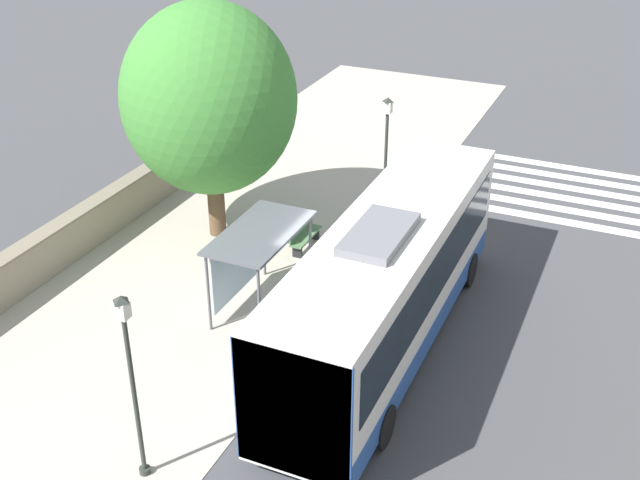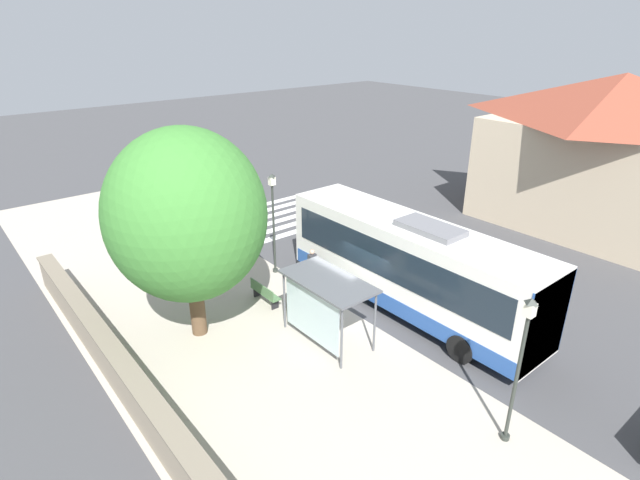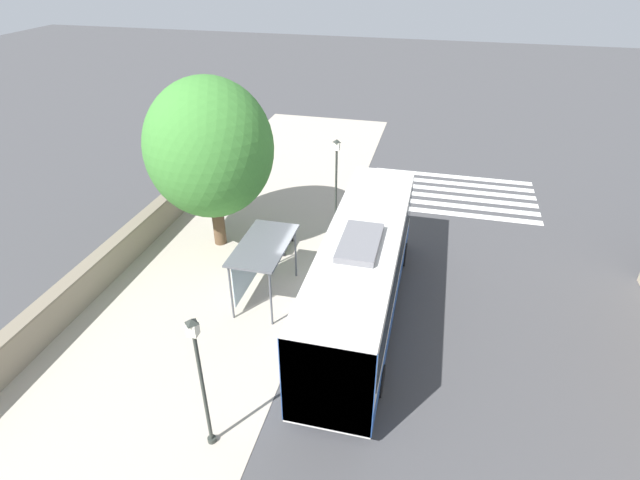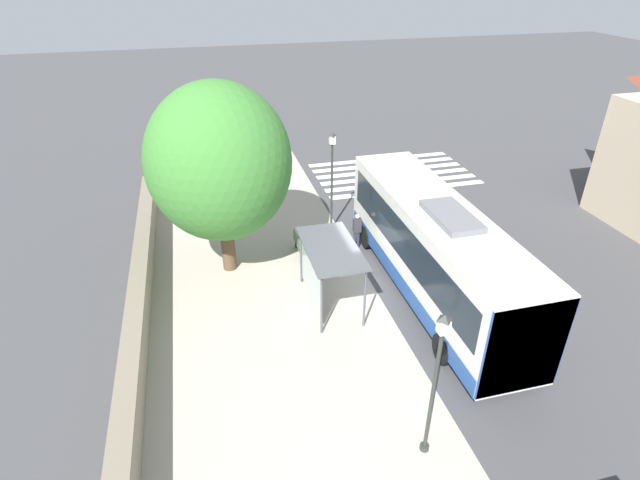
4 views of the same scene
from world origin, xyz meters
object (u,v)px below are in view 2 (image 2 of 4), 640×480
object	(u,v)px
bus	(409,264)
shade_tree	(187,216)
pedestrian	(312,264)
street_lamp_near	(520,361)
bus_shelter	(324,291)
bench	(264,293)
street_lamp_far	(273,216)

from	to	relation	value
bus	shade_tree	world-z (taller)	shade_tree
bus	pedestrian	xyz separation A→B (m)	(-1.60, 3.98, -1.02)
bus	pedestrian	distance (m)	4.41
bus	street_lamp_near	world-z (taller)	street_lamp_near
street_lamp_near	bus_shelter	bearing A→B (deg)	97.22
street_lamp_near	shade_tree	size ratio (longest dim) A/B	0.59
bus	bench	distance (m)	5.87
bus	street_lamp_far	xyz separation A→B (m)	(-2.21, 5.90, 0.76)
bench	shade_tree	size ratio (longest dim) A/B	0.21
pedestrian	bench	size ratio (longest dim) A/B	1.01
bus	bench	size ratio (longest dim) A/B	6.84
street_lamp_near	shade_tree	distance (m)	10.94
street_lamp_far	shade_tree	bearing A→B (deg)	-155.59
bus_shelter	pedestrian	bearing A→B (deg)	57.05
bus	bus_shelter	distance (m)	3.95
street_lamp_near	street_lamp_far	world-z (taller)	street_lamp_far
pedestrian	shade_tree	world-z (taller)	shade_tree
bus_shelter	shade_tree	bearing A→B (deg)	134.29
bus	shade_tree	xyz separation A→B (m)	(-7.14, 3.67, 2.61)
pedestrian	bench	world-z (taller)	pedestrian
bus_shelter	street_lamp_far	size ratio (longest dim) A/B	0.74
bus_shelter	shade_tree	xyz separation A→B (m)	(-3.21, 3.29, 2.56)
bench	street_lamp_far	world-z (taller)	street_lamp_far
bus	bus_shelter	xyz separation A→B (m)	(-3.93, 0.38, 0.05)
bus_shelter	street_lamp_far	bearing A→B (deg)	72.71
bus	street_lamp_far	bearing A→B (deg)	110.54
street_lamp_near	street_lamp_far	bearing A→B (deg)	85.92
pedestrian	bench	bearing A→B (deg)	-178.53
pedestrian	bench	xyz separation A→B (m)	(-2.52, -0.06, -0.48)
bus_shelter	bus	bearing A→B (deg)	-5.55
street_lamp_near	street_lamp_far	distance (m)	12.24
bench	shade_tree	xyz separation A→B (m)	(-3.02, -0.24, 4.11)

